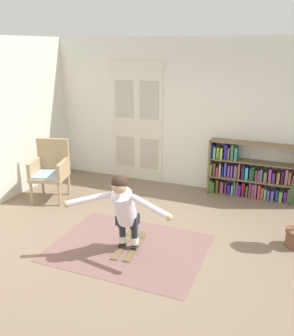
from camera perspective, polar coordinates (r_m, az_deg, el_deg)
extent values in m
plane|color=#7B6652|center=(5.40, -0.75, -11.91)|extent=(7.20, 7.20, 0.00)
cube|color=silver|center=(7.23, 7.35, 8.14)|extent=(6.00, 0.10, 2.90)
cube|color=beige|center=(7.74, -3.44, 6.86)|extent=(0.55, 0.04, 2.35)
cube|color=#B9B2A2|center=(7.63, -3.58, 10.63)|extent=(0.41, 0.01, 0.76)
cube|color=#B9B2A2|center=(7.86, -3.42, 2.63)|extent=(0.41, 0.01, 0.64)
cube|color=beige|center=(7.52, 0.37, 6.55)|extent=(0.55, 0.04, 2.35)
cube|color=#B9B2A2|center=(7.41, 0.32, 10.43)|extent=(0.41, 0.01, 0.76)
cube|color=#B9B2A2|center=(7.64, 0.31, 2.21)|extent=(0.41, 0.01, 0.64)
cube|color=beige|center=(7.47, -1.65, 15.94)|extent=(1.22, 0.04, 0.10)
cube|color=#795651|center=(5.35, -2.86, -12.19)|extent=(2.14, 1.63, 0.01)
cube|color=brown|center=(7.17, 9.80, 0.32)|extent=(0.04, 0.30, 1.06)
cube|color=brown|center=(7.23, 15.95, -4.37)|extent=(1.64, 0.30, 0.02)
cube|color=brown|center=(7.11, 16.19, -1.80)|extent=(1.64, 0.30, 0.02)
cube|color=brown|center=(7.00, 16.44, 0.87)|extent=(1.64, 0.30, 0.02)
cube|color=brown|center=(6.91, 16.70, 3.60)|extent=(1.64, 0.30, 0.02)
cube|color=#52A526|center=(7.28, 9.95, -2.67)|extent=(0.05, 0.18, 0.24)
cube|color=#386239|center=(7.27, 10.35, -2.84)|extent=(0.04, 0.20, 0.21)
cube|color=brown|center=(7.27, 10.96, -2.63)|extent=(0.05, 0.23, 0.26)
cube|color=#9A5275|center=(7.26, 11.57, -2.85)|extent=(0.06, 0.14, 0.23)
cube|color=#4D487E|center=(7.26, 12.15, -2.92)|extent=(0.03, 0.14, 0.22)
cube|color=#401EB8|center=(7.25, 12.63, -3.16)|extent=(0.05, 0.17, 0.18)
cube|color=#68A978|center=(7.21, 13.14, -3.26)|extent=(0.04, 0.15, 0.20)
cube|color=#415E6F|center=(7.20, 13.55, -2.95)|extent=(0.05, 0.19, 0.29)
cube|color=#773F59|center=(7.20, 13.88, -2.99)|extent=(0.03, 0.20, 0.29)
cube|color=#6C1AAF|center=(7.22, 14.23, -3.22)|extent=(0.06, 0.24, 0.22)
cube|color=maroon|center=(7.19, 14.76, -3.11)|extent=(0.06, 0.17, 0.28)
cube|color=#516027|center=(7.20, 15.29, -3.35)|extent=(0.04, 0.22, 0.22)
cube|color=#6C3A63|center=(7.16, 15.75, -3.23)|extent=(0.05, 0.16, 0.30)
cube|color=#9A4276|center=(7.15, 16.17, -3.33)|extent=(0.03, 0.21, 0.28)
cube|color=#9E6370|center=(7.16, 16.53, -3.31)|extent=(0.04, 0.20, 0.29)
cube|color=#CD3B58|center=(7.16, 17.06, -3.39)|extent=(0.05, 0.24, 0.28)
cube|color=olive|center=(7.16, 17.47, -3.65)|extent=(0.05, 0.20, 0.23)
cube|color=#56D2A4|center=(7.17, 17.88, -3.77)|extent=(0.04, 0.18, 0.21)
cube|color=#7348D3|center=(7.17, 18.33, -3.89)|extent=(0.05, 0.18, 0.19)
cube|color=#5E5BCF|center=(7.15, 18.88, -4.01)|extent=(0.05, 0.16, 0.19)
cube|color=navy|center=(7.17, 19.51, -3.89)|extent=(0.05, 0.18, 0.22)
cube|color=#6E9D4A|center=(7.17, 20.02, -4.06)|extent=(0.06, 0.21, 0.20)
cube|color=purple|center=(7.17, 20.62, -4.09)|extent=(0.05, 0.16, 0.20)
cube|color=#38613B|center=(7.16, 21.14, -3.91)|extent=(0.05, 0.19, 0.27)
cube|color=#197634|center=(7.15, 21.66, -4.25)|extent=(0.04, 0.19, 0.22)
cube|color=#9DA154|center=(7.16, 10.02, -0.14)|extent=(0.04, 0.20, 0.23)
cube|color=#525B28|center=(7.15, 10.47, -0.14)|extent=(0.04, 0.15, 0.24)
cube|color=#A92272|center=(7.14, 10.94, -0.41)|extent=(0.04, 0.20, 0.18)
cube|color=#9BC255|center=(7.13, 11.36, -0.21)|extent=(0.03, 0.19, 0.24)
cube|color=#1A1BAF|center=(7.16, 11.78, -0.33)|extent=(0.03, 0.21, 0.21)
cube|color=#4949D7|center=(7.13, 12.17, -0.12)|extent=(0.04, 0.19, 0.28)
cube|color=#6E4792|center=(7.13, 12.67, -0.36)|extent=(0.04, 0.20, 0.23)
cube|color=#7246AE|center=(7.11, 13.11, -0.38)|extent=(0.03, 0.21, 0.25)
cube|color=#B86ABB|center=(7.12, 13.60, -0.43)|extent=(0.04, 0.19, 0.24)
cube|color=#125122|center=(7.09, 13.87, -0.57)|extent=(0.03, 0.24, 0.23)
cube|color=#C75729|center=(7.07, 14.17, -0.38)|extent=(0.03, 0.20, 0.29)
cube|color=navy|center=(7.09, 14.75, -0.46)|extent=(0.05, 0.21, 0.27)
cube|color=#2EC1B1|center=(7.07, 15.27, -0.71)|extent=(0.05, 0.20, 0.23)
cube|color=#7951B3|center=(7.09, 15.80, -0.80)|extent=(0.03, 0.15, 0.22)
cube|color=#1B6614|center=(7.05, 16.12, -0.76)|extent=(0.04, 0.14, 0.26)
cube|color=#543B69|center=(7.05, 16.62, -1.04)|extent=(0.05, 0.19, 0.21)
cube|color=#963D4D|center=(7.05, 16.99, -1.02)|extent=(0.03, 0.22, 0.21)
cube|color=#50577E|center=(7.04, 17.36, -0.96)|extent=(0.04, 0.23, 0.24)
cube|color=#59783E|center=(7.05, 17.92, -1.21)|extent=(0.05, 0.21, 0.19)
cube|color=#BE379D|center=(7.03, 18.56, -1.08)|extent=(0.05, 0.14, 0.25)
cube|color=#32324F|center=(7.07, 19.09, -1.29)|extent=(0.06, 0.24, 0.19)
cube|color=#9C633A|center=(7.03, 19.72, -1.37)|extent=(0.05, 0.20, 0.21)
cube|color=#3E1B57|center=(7.04, 20.29, -1.34)|extent=(0.04, 0.15, 0.23)
cube|color=#8D4F5C|center=(7.02, 20.85, -1.20)|extent=(0.05, 0.21, 0.29)
cube|color=#A96239|center=(7.05, 21.28, -1.38)|extent=(0.04, 0.20, 0.24)
cube|color=#72466E|center=(7.05, 21.77, -1.65)|extent=(0.05, 0.20, 0.19)
cube|color=navy|center=(7.05, 10.25, 2.66)|extent=(0.05, 0.19, 0.26)
cube|color=#61C897|center=(7.05, 10.58, 2.46)|extent=(0.03, 0.23, 0.22)
cube|color=#84A222|center=(7.05, 11.06, 2.41)|extent=(0.05, 0.18, 0.21)
cube|color=#A5D168|center=(7.04, 11.58, 2.32)|extent=(0.04, 0.21, 0.21)
cube|color=#311FCC|center=(7.03, 12.23, 2.59)|extent=(0.05, 0.18, 0.28)
cube|color=#6E6645|center=(7.02, 12.67, 2.28)|extent=(0.03, 0.21, 0.22)
cube|color=#4E834C|center=(7.01, 13.14, 2.48)|extent=(0.05, 0.16, 0.29)
cube|color=teal|center=(6.99, 13.70, 2.24)|extent=(0.04, 0.23, 0.25)
cylinder|color=tan|center=(6.91, -17.50, -3.80)|extent=(0.06, 0.06, 0.42)
cylinder|color=tan|center=(6.72, -13.43, -4.07)|extent=(0.06, 0.06, 0.42)
cylinder|color=tan|center=(7.36, -15.90, -2.29)|extent=(0.06, 0.06, 0.42)
cylinder|color=tan|center=(7.18, -12.05, -2.50)|extent=(0.06, 0.06, 0.42)
cube|color=tan|center=(6.95, -14.88, -1.30)|extent=(0.74, 0.74, 0.06)
cube|color=#9DBCD1|center=(6.94, -14.92, -0.91)|extent=(0.67, 0.67, 0.04)
cube|color=tan|center=(7.09, -14.34, 2.09)|extent=(0.59, 0.22, 0.60)
cube|color=tan|center=(7.00, -17.05, 0.11)|extent=(0.21, 0.56, 0.28)
cube|color=tan|center=(6.81, -12.88, -0.06)|extent=(0.21, 0.56, 0.28)
cube|color=brown|center=(5.37, -3.79, -11.95)|extent=(0.17, 0.75, 0.01)
cube|color=brown|center=(5.63, -2.59, -10.01)|extent=(0.10, 0.12, 0.06)
cube|color=black|center=(5.34, -3.87, -11.83)|extent=(0.09, 0.13, 0.04)
cube|color=brown|center=(5.32, -1.92, -12.25)|extent=(0.17, 0.75, 0.01)
cube|color=brown|center=(5.58, -0.81, -10.26)|extent=(0.10, 0.12, 0.06)
cube|color=black|center=(5.29, -1.99, -12.13)|extent=(0.09, 0.13, 0.04)
cylinder|color=white|center=(5.31, -3.81, -10.91)|extent=(0.12, 0.12, 0.10)
cylinder|color=#1E252B|center=(5.22, -3.86, -9.00)|extent=(0.10, 0.10, 0.30)
cylinder|color=#1E252B|center=(5.15, -3.97, -7.98)|extent=(0.12, 0.12, 0.22)
cylinder|color=white|center=(5.26, -1.94, -11.20)|extent=(0.12, 0.12, 0.10)
cylinder|color=#1E252B|center=(5.16, -1.96, -9.27)|extent=(0.10, 0.10, 0.30)
cylinder|color=#1E252B|center=(5.09, -2.05, -8.25)|extent=(0.12, 0.12, 0.22)
cube|color=#1E252B|center=(5.11, -3.02, -7.97)|extent=(0.32, 0.21, 0.14)
cylinder|color=white|center=(4.92, -3.50, -6.08)|extent=(0.33, 0.50, 0.59)
sphere|color=tan|center=(4.63, -4.31, -2.83)|extent=(0.22, 0.22, 0.20)
sphere|color=#382619|center=(4.62, -4.28, -2.33)|extent=(0.23, 0.23, 0.21)
cylinder|color=white|center=(4.83, -9.06, -4.79)|extent=(0.56, 0.33, 0.20)
sphere|color=tan|center=(4.88, -12.35, -5.49)|extent=(0.10, 0.10, 0.09)
cylinder|color=white|center=(4.55, 0.50, -6.02)|extent=(0.58, 0.23, 0.20)
sphere|color=tan|center=(4.43, 3.47, -7.64)|extent=(0.10, 0.10, 0.09)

